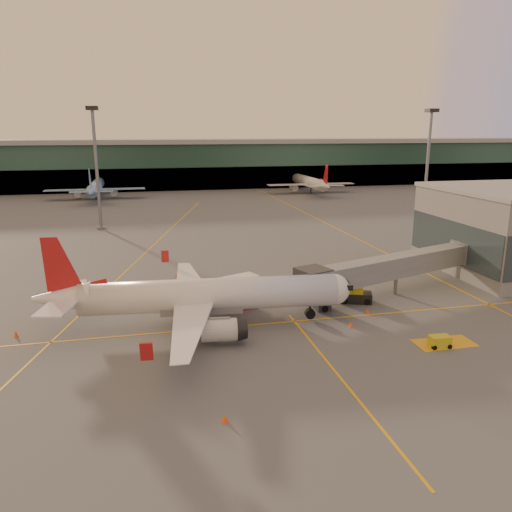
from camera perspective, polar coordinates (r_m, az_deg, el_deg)
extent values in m
plane|color=#4C4F54|center=(50.87, 0.63, -9.96)|extent=(600.00, 600.00, 0.00)
cube|color=gold|center=(55.35, -0.59, -7.89)|extent=(80.00, 0.25, 0.01)
cube|color=gold|center=(92.50, -11.98, 0.88)|extent=(31.30, 115.98, 0.01)
cube|color=gold|center=(123.92, 6.63, 4.43)|extent=(0.25, 160.00, 0.01)
cube|color=gold|center=(45.42, 9.38, -13.29)|extent=(0.25, 30.00, 0.01)
cube|color=gold|center=(54.37, 20.72, -9.28)|extent=(6.00, 3.00, 0.01)
cube|color=#19382D|center=(187.88, -9.64, 10.09)|extent=(400.00, 18.00, 16.00)
cube|color=gray|center=(187.48, -9.76, 12.77)|extent=(400.00, 20.00, 1.60)
cube|color=black|center=(179.75, -9.42, 8.64)|extent=(400.00, 1.00, 8.00)
cube|color=slate|center=(83.65, 26.67, 2.47)|extent=(18.00, 22.00, 12.00)
cube|color=#2D3D47|center=(78.50, 21.51, 1.57)|extent=(0.30, 21.60, 6.00)
cube|color=gray|center=(82.76, 27.15, 6.74)|extent=(18.40, 22.40, 0.60)
cylinder|color=slate|center=(111.81, -17.73, 9.27)|extent=(0.70, 0.70, 25.00)
cube|color=black|center=(111.59, -18.24, 15.77)|extent=(2.40, 2.40, 0.80)
cube|color=slate|center=(113.39, -17.27, 3.10)|extent=(1.60, 1.60, 0.50)
cylinder|color=slate|center=(126.02, 18.98, 9.66)|extent=(0.70, 0.70, 25.00)
cube|color=black|center=(125.82, 19.46, 15.42)|extent=(2.40, 2.40, 0.80)
cube|color=slate|center=(127.41, 18.54, 4.17)|extent=(1.60, 1.60, 0.50)
cylinder|color=silver|center=(54.38, -5.21, -4.39)|extent=(27.78, 6.15, 3.54)
sphere|color=silver|center=(56.52, 8.92, -3.78)|extent=(3.47, 3.47, 3.47)
cube|color=black|center=(56.67, 9.92, -3.31)|extent=(1.80, 2.44, 0.62)
cone|color=silver|center=(55.99, -21.29, -4.50)|extent=(6.35, 3.92, 3.36)
cube|color=silver|center=(53.11, -21.70, -5.44)|extent=(4.11, 6.22, 0.18)
cylinder|color=silver|center=(50.06, -4.14, -8.43)|extent=(3.90, 2.64, 2.30)
cylinder|color=black|center=(53.15, -7.24, -8.05)|extent=(1.70, 1.38, 1.59)
cylinder|color=black|center=(52.97, -7.26, -7.56)|extent=(0.32, 0.32, 0.97)
cube|color=silver|center=(58.69, -20.30, -3.48)|extent=(3.11, 5.84, 0.18)
cylinder|color=silver|center=(60.12, -4.74, -4.50)|extent=(3.90, 2.64, 2.30)
cylinder|color=black|center=(57.44, -7.27, -6.32)|extent=(1.70, 1.38, 1.59)
cylinder|color=black|center=(57.27, -7.28, -5.87)|extent=(0.32, 0.32, 0.97)
cube|color=slate|center=(54.74, -6.25, -5.57)|extent=(8.97, 3.65, 1.42)
cylinder|color=black|center=(56.75, 6.19, -6.55)|extent=(1.18, 0.81, 1.11)
cube|color=slate|center=(66.86, 15.80, -1.06)|extent=(27.49, 11.77, 2.70)
cube|color=#2D3035|center=(58.18, 6.53, -2.87)|extent=(4.33, 4.33, 3.00)
cube|color=#2D3035|center=(60.29, 7.53, -4.92)|extent=(1.60, 2.40, 2.40)
cylinder|color=black|center=(59.59, 7.87, -5.98)|extent=(0.80, 0.40, 0.80)
cylinder|color=black|center=(61.53, 7.15, -5.30)|extent=(0.80, 0.40, 0.80)
cylinder|color=slate|center=(67.56, 15.65, -3.17)|extent=(0.50, 0.50, 2.54)
cylinder|color=slate|center=(77.69, 22.83, 0.44)|extent=(4.40, 4.40, 3.00)
cylinder|color=slate|center=(78.29, 22.66, -1.39)|extent=(2.40, 2.40, 2.54)
cube|color=red|center=(60.04, -1.98, -5.42)|extent=(3.45, 3.08, 1.33)
cube|color=silver|center=(59.23, -2.21, -3.58)|extent=(5.60, 4.07, 2.48)
cylinder|color=black|center=(58.47, -2.69, -6.26)|extent=(0.86, 0.60, 0.80)
cylinder|color=black|center=(60.17, -0.14, -5.64)|extent=(0.86, 0.60, 0.80)
cube|color=gold|center=(53.00, 20.24, -9.16)|extent=(2.06, 1.31, 1.20)
cylinder|color=black|center=(52.36, 19.70, -9.82)|extent=(0.51, 0.28, 0.50)
cylinder|color=black|center=(53.12, 21.23, -9.61)|extent=(0.51, 0.28, 0.50)
cube|color=black|center=(63.48, 11.32, -4.64)|extent=(4.34, 3.26, 1.25)
cube|color=gold|center=(63.22, 11.36, -3.91)|extent=(2.13, 2.26, 1.02)
cylinder|color=black|center=(62.61, 10.11, -5.07)|extent=(0.86, 0.60, 0.80)
cylinder|color=black|center=(62.81, 12.60, -5.13)|extent=(0.86, 0.60, 0.80)
cone|color=#FF480D|center=(60.04, 12.61, -6.16)|extent=(0.45, 0.45, 0.57)
cube|color=#FF480D|center=(60.13, 12.60, -6.40)|extent=(0.39, 0.39, 0.03)
cone|color=#FF480D|center=(57.99, -25.75, -8.01)|extent=(0.48, 0.48, 0.61)
cube|color=#FF480D|center=(58.09, -25.72, -8.27)|extent=(0.42, 0.42, 0.03)
cone|color=#FF480D|center=(38.49, -3.57, -18.02)|extent=(0.50, 0.50, 0.63)
cube|color=#FF480D|center=(38.65, -3.56, -18.40)|extent=(0.43, 0.43, 0.03)
cone|color=#FF480D|center=(73.21, -9.08, -2.30)|extent=(0.40, 0.40, 0.51)
cube|color=#FF480D|center=(73.28, -9.07, -2.48)|extent=(0.35, 0.35, 0.03)
cone|color=#FF480D|center=(55.76, 10.81, -7.67)|extent=(0.46, 0.46, 0.59)
cube|color=#FF480D|center=(55.86, 10.79, -7.93)|extent=(0.40, 0.40, 0.03)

